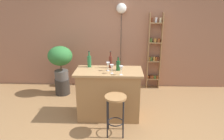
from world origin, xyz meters
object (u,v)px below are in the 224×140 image
(wine_glass_left, at_px, (108,65))
(wine_glass_center, at_px, (121,68))
(spice_shelf, at_px, (154,52))
(bottle_soda_blue, at_px, (110,62))
(bottle_sauce_amber, at_px, (118,65))
(pendant_globe_light, at_px, (121,9))
(potted_plant, at_px, (60,59))
(plant_stool, at_px, (63,86))
(bottle_olive_oil, at_px, (89,61))
(wine_glass_right, at_px, (112,67))
(bar_stool, at_px, (116,106))

(wine_glass_left, height_order, wine_glass_center, same)
(spice_shelf, relative_size, bottle_soda_blue, 5.94)
(bottle_sauce_amber, relative_size, pendant_globe_light, 0.12)
(potted_plant, relative_size, bottle_sauce_amber, 3.15)
(plant_stool, distance_m, bottle_sauce_amber, 1.89)
(bottle_sauce_amber, bearing_deg, bottle_soda_blue, 135.17)
(bottle_sauce_amber, xyz_separation_m, wine_glass_center, (0.06, -0.26, 0.02))
(pendant_globe_light, bearing_deg, plant_stool, -158.96)
(bottle_olive_oil, xyz_separation_m, pendant_globe_light, (0.61, 1.33, 0.94))
(potted_plant, relative_size, wine_glass_center, 4.96)
(bottle_soda_blue, distance_m, pendant_globe_light, 1.68)
(bottle_soda_blue, xyz_separation_m, pendant_globe_light, (0.20, 1.37, 0.94))
(wine_glass_center, bearing_deg, potted_plant, 139.43)
(spice_shelf, relative_size, bottle_sauce_amber, 7.49)
(spice_shelf, height_order, wine_glass_right, spice_shelf)
(bar_stool, height_order, bottle_soda_blue, bottle_soda_blue)
(bottle_olive_oil, bearing_deg, spice_shelf, 41.48)
(wine_glass_left, bearing_deg, pendant_globe_light, 81.46)
(spice_shelf, bearing_deg, wine_glass_left, -125.53)
(plant_stool, relative_size, pendant_globe_light, 0.18)
(spice_shelf, height_order, bottle_olive_oil, spice_shelf)
(bar_stool, xyz_separation_m, wine_glass_right, (-0.08, 0.42, 0.54))
(wine_glass_right, bearing_deg, bottle_sauce_amber, 59.16)
(wine_glass_left, relative_size, wine_glass_right, 1.00)
(bottle_olive_oil, distance_m, bottle_soda_blue, 0.42)
(potted_plant, distance_m, bottle_sauce_amber, 1.70)
(bar_stool, xyz_separation_m, bottle_sauce_amber, (0.03, 0.60, 0.52))
(wine_glass_left, distance_m, pendant_globe_light, 1.84)
(bottle_sauce_amber, relative_size, wine_glass_right, 1.57)
(potted_plant, distance_m, wine_glass_center, 1.90)
(wine_glass_center, bearing_deg, bottle_olive_oil, 144.49)
(bottle_sauce_amber, relative_size, wine_glass_center, 1.57)
(bar_stool, distance_m, wine_glass_left, 0.80)
(wine_glass_center, bearing_deg, wine_glass_left, 137.84)
(potted_plant, relative_size, bottle_soda_blue, 2.50)
(bar_stool, relative_size, plant_stool, 1.82)
(wine_glass_center, bearing_deg, pendant_globe_light, 90.27)
(wine_glass_left, bearing_deg, wine_glass_center, -42.16)
(bar_stool, relative_size, bottle_olive_oil, 2.21)
(bottle_olive_oil, bearing_deg, wine_glass_right, -39.21)
(spice_shelf, relative_size, plant_stool, 5.01)
(bottle_olive_oil, xyz_separation_m, bottle_sauce_amber, (0.57, -0.19, -0.02))
(wine_glass_center, relative_size, wine_glass_right, 1.00)
(spice_shelf, distance_m, pendant_globe_light, 1.35)
(plant_stool, xyz_separation_m, pendant_globe_light, (1.43, 0.55, 1.82))
(wine_glass_left, bearing_deg, wine_glass_right, -62.55)
(bottle_sauce_amber, height_order, pendant_globe_light, pendant_globe_light)
(wine_glass_right, height_order, pendant_globe_light, pendant_globe_light)
(potted_plant, height_order, wine_glass_center, potted_plant)
(plant_stool, distance_m, potted_plant, 0.71)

